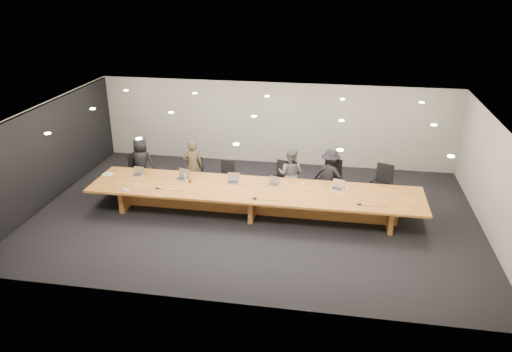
{
  "coord_description": "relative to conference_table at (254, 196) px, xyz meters",
  "views": [
    {
      "loc": [
        2.13,
        -12.1,
        6.25
      ],
      "look_at": [
        0.0,
        0.3,
        1.0
      ],
      "focal_mm": 35.0,
      "sensor_mm": 36.0,
      "label": 1
    }
  ],
  "objects": [
    {
      "name": "notepad",
      "position": [
        -4.35,
        0.29,
        0.24
      ],
      "size": [
        0.29,
        0.25,
        0.02
      ],
      "primitive_type": "cube",
      "rotation": [
        0.0,
        0.0,
        -0.14
      ],
      "color": "white",
      "rests_on": "conference_table"
    },
    {
      "name": "laptop_b",
      "position": [
        -2.11,
        0.29,
        0.37
      ],
      "size": [
        0.42,
        0.35,
        0.28
      ],
      "primitive_type": null,
      "rotation": [
        0.0,
        0.0,
        -0.29
      ],
      "color": "tan",
      "rests_on": "conference_table"
    },
    {
      "name": "conference_table",
      "position": [
        0.0,
        0.0,
        0.0
      ],
      "size": [
        9.0,
        1.8,
        0.75
      ],
      "color": "brown",
      "rests_on": "ground"
    },
    {
      "name": "chair_mid_right",
      "position": [
        0.59,
        1.25,
        0.02
      ],
      "size": [
        0.67,
        0.67,
        1.08
      ],
      "primitive_type": null,
      "rotation": [
        0.0,
        0.0,
        -0.25
      ],
      "color": "black",
      "rests_on": "ground"
    },
    {
      "name": "paper_cup_near",
      "position": [
        1.28,
        0.4,
        0.27
      ],
      "size": [
        0.07,
        0.07,
        0.08
      ],
      "primitive_type": "cone",
      "rotation": [
        0.0,
        0.0,
        -0.13
      ],
      "color": "silver",
      "rests_on": "conference_table"
    },
    {
      "name": "paper_cup_far",
      "position": [
        2.47,
        0.32,
        0.27
      ],
      "size": [
        0.07,
        0.07,
        0.08
      ],
      "primitive_type": "cone",
      "rotation": [
        0.0,
        0.0,
        -0.02
      ],
      "color": "white",
      "rests_on": "conference_table"
    },
    {
      "name": "amber_mug",
      "position": [
        -1.83,
        0.12,
        0.28
      ],
      "size": [
        0.09,
        0.09,
        0.1
      ],
      "primitive_type": "cylinder",
      "rotation": [
        0.0,
        0.0,
        0.13
      ],
      "color": "brown",
      "rests_on": "conference_table"
    },
    {
      "name": "av_box",
      "position": [
        -3.38,
        -0.7,
        0.24
      ],
      "size": [
        0.21,
        0.19,
        0.03
      ],
      "primitive_type": "cube",
      "rotation": [
        0.0,
        0.0,
        -0.41
      ],
      "color": "#BCBCC1",
      "rests_on": "conference_table"
    },
    {
      "name": "chair_right",
      "position": [
        2.01,
        1.28,
        0.08
      ],
      "size": [
        0.74,
        0.74,
        1.21
      ],
      "primitive_type": null,
      "rotation": [
        0.0,
        0.0,
        -0.24
      ],
      "color": "black",
      "rests_on": "ground"
    },
    {
      "name": "chair_left",
      "position": [
        -1.98,
        1.2,
        -0.01
      ],
      "size": [
        0.65,
        0.65,
        1.03
      ],
      "primitive_type": null,
      "rotation": [
        0.0,
        0.0,
        0.29
      ],
      "color": "black",
      "rests_on": "ground"
    },
    {
      "name": "chair_far_right",
      "position": [
        3.46,
        1.28,
        0.06
      ],
      "size": [
        0.75,
        0.75,
        1.15
      ],
      "primitive_type": null,
      "rotation": [
        0.0,
        0.0,
        -0.34
      ],
      "color": "black",
      "rests_on": "ground"
    },
    {
      "name": "person_d",
      "position": [
        1.99,
        1.26,
        0.25
      ],
      "size": [
        1.13,
        0.89,
        1.54
      ],
      "primitive_type": "imported",
      "rotation": [
        0.0,
        0.0,
        2.78
      ],
      "color": "black",
      "rests_on": "ground"
    },
    {
      "name": "back_wall",
      "position": [
        0.0,
        4.0,
        0.88
      ],
      "size": [
        12.0,
        0.02,
        2.8
      ],
      "primitive_type": "cube",
      "color": "beige",
      "rests_on": "ground"
    },
    {
      "name": "mic_center",
      "position": [
        0.12,
        -0.62,
        0.25
      ],
      "size": [
        0.14,
        0.14,
        0.03
      ],
      "primitive_type": "cone",
      "rotation": [
        0.0,
        0.0,
        0.04
      ],
      "color": "black",
      "rests_on": "conference_table"
    },
    {
      "name": "ground",
      "position": [
        0.0,
        0.0,
        -0.52
      ],
      "size": [
        12.0,
        12.0,
        0.0
      ],
      "primitive_type": "plane",
      "color": "black",
      "rests_on": "ground"
    },
    {
      "name": "laptop_d",
      "position": [
        0.47,
        0.32,
        0.34
      ],
      "size": [
        0.34,
        0.3,
        0.23
      ],
      "primitive_type": null,
      "rotation": [
        0.0,
        0.0,
        -0.36
      ],
      "color": "tan",
      "rests_on": "conference_table"
    },
    {
      "name": "water_bottle",
      "position": [
        -2.0,
        0.24,
        0.33
      ],
      "size": [
        0.08,
        0.08,
        0.2
      ],
      "primitive_type": "cylinder",
      "rotation": [
        0.0,
        0.0,
        -0.25
      ],
      "color": "silver",
      "rests_on": "conference_table"
    },
    {
      "name": "person_b",
      "position": [
        -2.06,
        1.18,
        0.29
      ],
      "size": [
        0.68,
        0.54,
        1.63
      ],
      "primitive_type": "imported",
      "rotation": [
        0.0,
        0.0,
        3.43
      ],
      "color": "#362F1D",
      "rests_on": "ground"
    },
    {
      "name": "person_c",
      "position": [
        0.86,
        1.15,
        0.25
      ],
      "size": [
        0.85,
        0.72,
        1.54
      ],
      "primitive_type": "imported",
      "rotation": [
        0.0,
        0.0,
        2.94
      ],
      "color": "#4C4C4E",
      "rests_on": "ground"
    },
    {
      "name": "laptop_c",
      "position": [
        -0.65,
        0.29,
        0.36
      ],
      "size": [
        0.34,
        0.24,
        0.26
      ],
      "primitive_type": null,
      "rotation": [
        0.0,
        0.0,
        0.0
      ],
      "color": "tan",
      "rests_on": "conference_table"
    },
    {
      "name": "laptop_e",
      "position": [
        2.21,
        0.33,
        0.36
      ],
      "size": [
        0.39,
        0.33,
        0.26
      ],
      "primitive_type": null,
      "rotation": [
        0.0,
        0.0,
        -0.31
      ],
      "color": "beige",
      "rests_on": "conference_table"
    },
    {
      "name": "mic_left",
      "position": [
        -2.58,
        -0.43,
        0.25
      ],
      "size": [
        0.15,
        0.15,
        0.03
      ],
      "primitive_type": "cone",
      "rotation": [
        0.0,
        0.0,
        -0.15
      ],
      "color": "black",
      "rests_on": "conference_table"
    },
    {
      "name": "chair_far_left",
      "position": [
        -3.91,
        1.19,
        0.0
      ],
      "size": [
        0.67,
        0.67,
        1.05
      ],
      "primitive_type": null,
      "rotation": [
        0.0,
        0.0,
        0.29
      ],
      "color": "black",
      "rests_on": "ground"
    },
    {
      "name": "lime_gadget",
      "position": [
        -4.34,
        0.27,
        0.26
      ],
      "size": [
        0.16,
        0.1,
        0.02
      ],
      "primitive_type": "cube",
      "rotation": [
        0.0,
        0.0,
        -0.16
      ],
      "color": "#59C434",
      "rests_on": "notepad"
    },
    {
      "name": "left_wall_panel",
      "position": [
        -5.94,
        0.0,
        0.85
      ],
      "size": [
        0.08,
        7.84,
        2.74
      ],
      "primitive_type": "cube",
      "color": "black",
      "rests_on": "ground"
    },
    {
      "name": "chair_mid_left",
      "position": [
        -1.06,
        1.23,
        -0.02
      ],
      "size": [
        0.54,
        0.54,
        1.0
      ],
      "primitive_type": null,
      "rotation": [
        0.0,
        0.0,
        -0.07
      ],
      "color": "black",
      "rests_on": "ground"
    },
    {
      "name": "laptop_a",
      "position": [
        -3.47,
        0.34,
        0.35
      ],
      "size": [
        0.33,
        0.26,
        0.24
      ],
      "primitive_type": null,
      "rotation": [
        0.0,
        0.0,
        -0.13
      ],
      "color": "#C0B192",
      "rests_on": "conference_table"
    },
    {
      "name": "mic_right",
      "position": [
        2.78,
        -0.51,
        0.25
      ],
      "size": [
        0.16,
        0.16,
        0.03
      ],
      "primitive_type": "cone",
      "rotation": [
        0.0,
        0.0,
        -0.24
      ],
      "color": "black",
      "rests_on": "conference_table"
    },
    {
      "name": "person_a",
      "position": [
        -3.71,
        1.25,
        0.27
      ],
      "size": [
        0.78,
        0.52,
        1.58
      ],
      "primitive_type": "imported",
      "rotation": [
        0.0,
        0.0,
        3.16
      ],
      "color": "black",
      "rests_on": "ground"
    }
  ]
}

